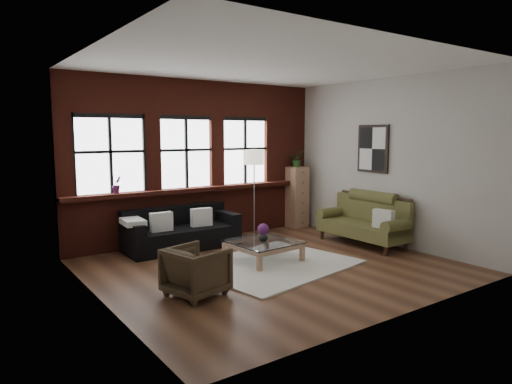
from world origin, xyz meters
TOP-DOWN VIEW (x-y plane):
  - floor at (0.00, 0.00)m, footprint 5.50×5.50m
  - ceiling at (0.00, 0.00)m, footprint 5.50×5.50m
  - wall_back at (0.00, 2.50)m, footprint 5.50×0.00m
  - wall_front at (0.00, -2.50)m, footprint 5.50×0.00m
  - wall_left at (-2.75, 0.00)m, footprint 0.00×5.00m
  - wall_right at (2.75, 0.00)m, footprint 0.00×5.00m
  - brick_backwall at (0.00, 2.44)m, footprint 5.50×0.12m
  - sill_ledge at (0.00, 2.35)m, footprint 5.50×0.30m
  - window_left at (-1.80, 2.45)m, footprint 1.38×0.10m
  - window_mid at (-0.30, 2.45)m, footprint 1.38×0.10m
  - window_right at (1.10, 2.45)m, footprint 1.38×0.10m
  - wall_poster at (2.72, 0.30)m, footprint 0.05×0.74m
  - shag_rug at (0.03, 0.03)m, footprint 2.84×2.40m
  - dark_sofa at (-0.68, 1.90)m, footprint 2.13×0.86m
  - pillow_a at (-1.13, 1.80)m, footprint 0.41×0.16m
  - pillow_b at (-0.32, 1.80)m, footprint 0.41×0.19m
  - vintage_settee at (2.30, 0.15)m, footprint 0.83×1.86m
  - pillow_settee at (2.22, -0.42)m, footprint 0.19×0.40m
  - armchair at (-1.64, -0.49)m, footprint 0.87×0.86m
  - coffee_table at (0.07, 0.34)m, footprint 1.12×1.12m
  - vase at (0.07, 0.34)m, footprint 0.20×0.20m
  - flowers at (0.07, 0.34)m, footprint 0.19×0.19m
  - drawer_chest at (2.39, 2.23)m, footprint 0.43×0.43m
  - potted_plant_top at (2.39, 2.23)m, footprint 0.41×0.38m
  - floor_lamp at (0.96, 1.89)m, footprint 0.40×0.40m
  - sill_plant at (-1.74, 2.32)m, footprint 0.21×0.19m

SIDE VIEW (x-z plane):
  - floor at x=0.00m, z-range 0.00..0.00m
  - shag_rug at x=0.03m, z-range 0.00..0.03m
  - coffee_table at x=0.07m, z-range -0.01..0.34m
  - armchair at x=-1.64m, z-range 0.00..0.66m
  - dark_sofa at x=-0.68m, z-range 0.00..0.77m
  - vase at x=0.07m, z-range 0.34..0.51m
  - vintage_settee at x=2.30m, z-range 0.00..0.99m
  - flowers at x=0.07m, z-range 0.45..0.64m
  - pillow_a at x=-1.13m, z-range 0.41..0.75m
  - pillow_b at x=-0.32m, z-range 0.41..0.75m
  - pillow_settee at x=2.22m, z-range 0.44..0.78m
  - drawer_chest at x=2.39m, z-range 0.00..1.39m
  - floor_lamp at x=0.96m, z-range 0.00..1.97m
  - sill_ledge at x=0.00m, z-range 1.00..1.08m
  - sill_plant at x=-1.74m, z-range 1.08..1.40m
  - potted_plant_top at x=2.39m, z-range 1.39..1.75m
  - wall_back at x=0.00m, z-range -1.15..4.35m
  - wall_front at x=0.00m, z-range -1.15..4.35m
  - wall_left at x=-2.75m, z-range -0.90..4.10m
  - wall_right at x=2.75m, z-range -0.90..4.10m
  - brick_backwall at x=0.00m, z-range 0.00..3.20m
  - window_left at x=-1.80m, z-range 1.00..2.50m
  - window_mid at x=-0.30m, z-range 1.00..2.50m
  - window_right at x=1.10m, z-range 1.00..2.50m
  - wall_poster at x=2.72m, z-range 1.38..2.32m
  - ceiling at x=0.00m, z-range 3.20..3.20m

